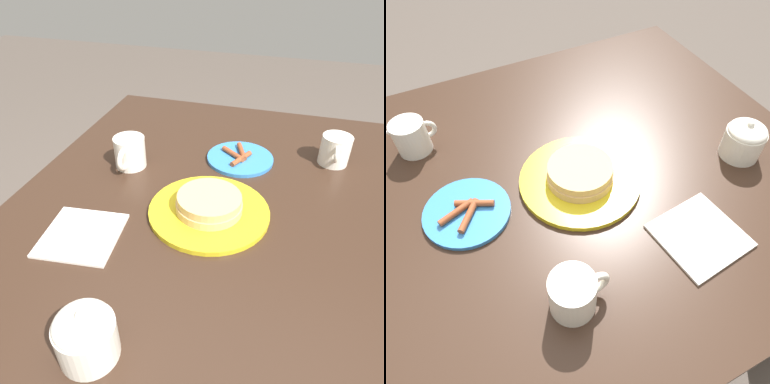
{
  "view_description": "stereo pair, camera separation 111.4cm",
  "coord_description": "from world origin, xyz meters",
  "views": [
    {
      "loc": [
        0.67,
        0.12,
        1.3
      ],
      "look_at": [
        -0.01,
        -0.07,
        0.79
      ],
      "focal_mm": 35.0,
      "sensor_mm": 36.0,
      "label": 1
    },
    {
      "loc": [
        -0.23,
        -0.52,
        1.4
      ],
      "look_at": [
        -0.01,
        -0.07,
        0.79
      ],
      "focal_mm": 35.0,
      "sensor_mm": 36.0,
      "label": 2
    }
  ],
  "objects": [
    {
      "name": "dining_table",
      "position": [
        0.0,
        0.0,
        0.64
      ],
      "size": [
        1.19,
        1.0,
        0.76
      ],
      "color": "#332116",
      "rests_on": "ground_plane"
    },
    {
      "name": "ground_plane",
      "position": [
        0.0,
        0.0,
        0.0
      ],
      "size": [
        8.0,
        8.0,
        0.0
      ],
      "primitive_type": "plane",
      "color": "#51473F"
    },
    {
      "name": "sugar_bowl",
      "position": [
        0.4,
        -0.12,
        0.81
      ],
      "size": [
        0.09,
        0.09,
        0.1
      ],
      "color": "silver",
      "rests_on": "dining_table"
    },
    {
      "name": "coffee_mug",
      "position": [
        -0.12,
        -0.28,
        0.81
      ],
      "size": [
        0.11,
        0.08,
        0.08
      ],
      "color": "silver",
      "rests_on": "dining_table"
    },
    {
      "name": "pancake_plate",
      "position": [
        0.02,
        -0.03,
        0.78
      ],
      "size": [
        0.27,
        0.27,
        0.05
      ],
      "color": "gold",
      "rests_on": "dining_table"
    },
    {
      "name": "side_plate_bacon",
      "position": [
        -0.23,
        -0.0,
        0.77
      ],
      "size": [
        0.18,
        0.18,
        0.02
      ],
      "color": "#337AC6",
      "rests_on": "dining_table"
    },
    {
      "name": "creamer_pitcher",
      "position": [
        -0.29,
        0.25,
        0.81
      ],
      "size": [
        0.12,
        0.08,
        0.09
      ],
      "color": "silver",
      "rests_on": "dining_table"
    },
    {
      "name": "napkin",
      "position": [
        0.17,
        -0.27,
        0.77
      ],
      "size": [
        0.18,
        0.17,
        0.01
      ],
      "color": "silver",
      "rests_on": "dining_table"
    }
  ]
}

